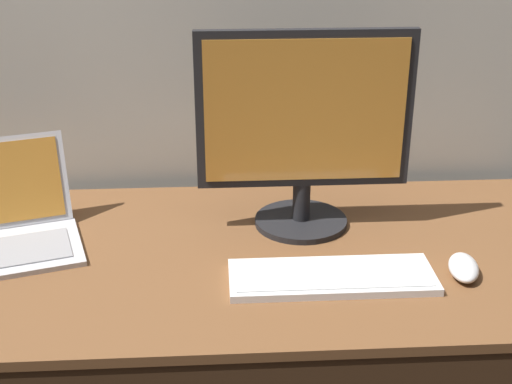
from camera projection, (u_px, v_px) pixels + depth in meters
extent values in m
cube|color=brown|center=(220.00, 256.00, 1.52)|extent=(1.58, 0.71, 0.02)
cube|color=#3D2716|center=(224.00, 376.00, 1.22)|extent=(1.52, 0.02, 0.08)
cube|color=silver|center=(10.00, 252.00, 1.50)|extent=(0.35, 0.29, 0.01)
cube|color=#959599|center=(10.00, 251.00, 1.49)|extent=(0.28, 0.20, 0.00)
cube|color=silver|center=(1.00, 183.00, 1.58)|extent=(0.31, 0.15, 0.20)
cube|color=#C67F2D|center=(1.00, 183.00, 1.57)|extent=(0.27, 0.13, 0.17)
cylinder|color=black|center=(302.00, 221.00, 1.63)|extent=(0.21, 0.21, 0.01)
cylinder|color=black|center=(303.00, 200.00, 1.61)|extent=(0.04, 0.04, 0.09)
cube|color=black|center=(306.00, 110.00, 1.51)|extent=(0.47, 0.02, 0.35)
cube|color=#C67F2D|center=(307.00, 112.00, 1.50)|extent=(0.43, 0.00, 0.31)
cube|color=white|center=(334.00, 277.00, 1.40)|extent=(0.41, 0.15, 0.02)
cube|color=silver|center=(334.00, 273.00, 1.40)|extent=(0.39, 0.12, 0.00)
ellipsoid|color=white|center=(465.00, 267.00, 1.42)|extent=(0.08, 0.12, 0.03)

